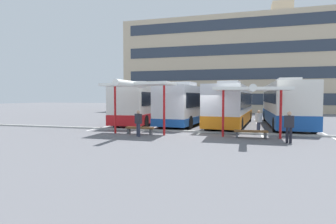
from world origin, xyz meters
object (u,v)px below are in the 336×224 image
coach_bus_2 (232,106)px  bench_1 (251,132)px  bench_0 (140,129)px  waiting_passenger_2 (289,125)px  waiting_shelter_0 (137,86)px  waiting_passenger_0 (138,122)px  waiting_passenger_1 (259,120)px  coach_bus_0 (145,104)px  waiting_shelter_1 (252,90)px  coach_bus_3 (285,105)px  coach_bus_1 (189,105)px

coach_bus_2 → bench_1: (1.45, -7.15, -1.32)m
bench_0 → waiting_passenger_2: size_ratio=1.11×
waiting_shelter_0 → waiting_passenger_0: 2.33m
bench_1 → waiting_passenger_1: 2.21m
coach_bus_2 → coach_bus_0: bearing=-178.7°
waiting_shelter_0 → waiting_shelter_1: waiting_shelter_0 is taller
waiting_passenger_1 → coach_bus_3: bearing=67.9°
coach_bus_2 → waiting_shelter_0: bearing=-125.4°
waiting_shelter_1 → waiting_passenger_0: 6.86m
coach_bus_1 → waiting_shelter_0: (-1.78, -7.73, 1.39)m
waiting_shelter_1 → coach_bus_3: bearing=70.4°
waiting_passenger_2 → waiting_shelter_0: bearing=174.5°
coach_bus_0 → bench_0: 7.54m
bench_1 → waiting_passenger_2: size_ratio=1.16×
coach_bus_3 → waiting_passenger_2: bearing=-96.0°
waiting_shelter_1 → coach_bus_2: bearing=101.3°
coach_bus_2 → coach_bus_1: bearing=178.0°
coach_bus_2 → waiting_passenger_2: bearing=-68.7°
waiting_passenger_0 → waiting_passenger_2: size_ratio=0.96×
coach_bus_2 → waiting_shelter_0: 9.44m
coach_bus_3 → bench_1: (-2.79, -7.70, -1.41)m
waiting_shelter_1 → waiting_passenger_2: 2.86m
waiting_shelter_0 → bench_1: 7.40m
coach_bus_1 → bench_1: size_ratio=5.82×
coach_bus_2 → waiting_passenger_1: 5.48m
coach_bus_3 → waiting_shelter_0: size_ratio=2.69×
waiting_passenger_2 → bench_0: bearing=172.1°
coach_bus_0 → coach_bus_3: size_ratio=0.90×
coach_bus_3 → waiting_passenger_0: bearing=-136.4°
coach_bus_1 → coach_bus_3: (7.86, 0.43, 0.05)m
bench_0 → bench_1: bearing=0.7°
coach_bus_0 → coach_bus_2: size_ratio=0.92×
bench_1 → waiting_passenger_1: waiting_passenger_1 is taller
waiting_shelter_1 → waiting_passenger_0: size_ratio=2.87×
waiting_passenger_2 → coach_bus_0: bearing=143.1°
coach_bus_3 → coach_bus_1: bearing=-176.9°
waiting_passenger_0 → waiting_passenger_1: waiting_passenger_0 is taller
bench_0 → waiting_passenger_2: (8.70, -1.21, 0.61)m
coach_bus_1 → coach_bus_3: coach_bus_3 is taller
coach_bus_0 → bench_1: size_ratio=5.71×
coach_bus_1 → bench_1: bearing=-55.1°
coach_bus_0 → coach_bus_3: 11.96m
coach_bus_0 → coach_bus_1: coach_bus_0 is taller
waiting_passenger_1 → waiting_passenger_2: (1.34, -3.39, 0.08)m
waiting_shelter_1 → waiting_passenger_1: bearing=77.0°
bench_0 → waiting_passenger_2: 8.81m
bench_0 → coach_bus_1: bearing=76.4°
bench_1 → waiting_passenger_1: (0.51, 2.09, 0.53)m
bench_1 → bench_0: bearing=-179.3°
coach_bus_1 → coach_bus_2: coach_bus_2 is taller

